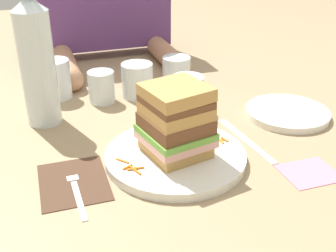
{
  "coord_description": "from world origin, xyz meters",
  "views": [
    {
      "loc": [
        -0.23,
        -0.64,
        0.42
      ],
      "look_at": [
        -0.0,
        0.03,
        0.06
      ],
      "focal_mm": 45.19,
      "sensor_mm": 36.0,
      "label": 1
    }
  ],
  "objects_px": {
    "napkin_pink": "(309,172)",
    "empty_tumbler_3": "(176,71)",
    "sandwich": "(174,121)",
    "fork": "(75,187)",
    "main_plate": "(173,156)",
    "empty_tumbler_1": "(101,87)",
    "empty_tumbler_0": "(137,80)",
    "juice_glass": "(188,96)",
    "water_bottle": "(37,61)",
    "side_plate": "(287,113)",
    "napkin_dark": "(74,181)",
    "empty_tumbler_2": "(55,79)",
    "knife": "(248,141)"
  },
  "relations": [
    {
      "from": "main_plate",
      "to": "juice_glass",
      "type": "bearing_deg",
      "value": 62.3
    },
    {
      "from": "water_bottle",
      "to": "empty_tumbler_0",
      "type": "bearing_deg",
      "value": 17.74
    },
    {
      "from": "empty_tumbler_2",
      "to": "side_plate",
      "type": "height_order",
      "value": "empty_tumbler_2"
    },
    {
      "from": "sandwich",
      "to": "napkin_dark",
      "type": "distance_m",
      "value": 0.2
    },
    {
      "from": "napkin_pink",
      "to": "empty_tumbler_3",
      "type": "bearing_deg",
      "value": 99.51
    },
    {
      "from": "fork",
      "to": "side_plate",
      "type": "distance_m",
      "value": 0.51
    },
    {
      "from": "sandwich",
      "to": "knife",
      "type": "height_order",
      "value": "sandwich"
    },
    {
      "from": "empty_tumbler_1",
      "to": "napkin_pink",
      "type": "bearing_deg",
      "value": -55.83
    },
    {
      "from": "main_plate",
      "to": "napkin_pink",
      "type": "relative_size",
      "value": 2.72
    },
    {
      "from": "napkin_dark",
      "to": "napkin_pink",
      "type": "bearing_deg",
      "value": -14.63
    },
    {
      "from": "main_plate",
      "to": "napkin_pink",
      "type": "bearing_deg",
      "value": -28.93
    },
    {
      "from": "empty_tumbler_1",
      "to": "napkin_dark",
      "type": "bearing_deg",
      "value": -109.03
    },
    {
      "from": "fork",
      "to": "empty_tumbler_1",
      "type": "distance_m",
      "value": 0.37
    },
    {
      "from": "knife",
      "to": "empty_tumbler_1",
      "type": "relative_size",
      "value": 2.6
    },
    {
      "from": "main_plate",
      "to": "knife",
      "type": "height_order",
      "value": "main_plate"
    },
    {
      "from": "main_plate",
      "to": "empty_tumbler_2",
      "type": "relative_size",
      "value": 2.74
    },
    {
      "from": "sandwich",
      "to": "empty_tumbler_0",
      "type": "distance_m",
      "value": 0.32
    },
    {
      "from": "empty_tumbler_1",
      "to": "empty_tumbler_3",
      "type": "bearing_deg",
      "value": 14.33
    },
    {
      "from": "empty_tumbler_2",
      "to": "fork",
      "type": "bearing_deg",
      "value": -91.36
    },
    {
      "from": "napkin_dark",
      "to": "empty_tumbler_3",
      "type": "bearing_deg",
      "value": 49.54
    },
    {
      "from": "napkin_dark",
      "to": "knife",
      "type": "distance_m",
      "value": 0.35
    },
    {
      "from": "empty_tumbler_2",
      "to": "empty_tumbler_3",
      "type": "bearing_deg",
      "value": -1.95
    },
    {
      "from": "fork",
      "to": "empty_tumbler_3",
      "type": "relative_size",
      "value": 2.22
    },
    {
      "from": "juice_glass",
      "to": "empty_tumbler_0",
      "type": "bearing_deg",
      "value": 127.09
    },
    {
      "from": "water_bottle",
      "to": "empty_tumbler_0",
      "type": "height_order",
      "value": "water_bottle"
    },
    {
      "from": "main_plate",
      "to": "napkin_dark",
      "type": "relative_size",
      "value": 1.81
    },
    {
      "from": "main_plate",
      "to": "water_bottle",
      "type": "relative_size",
      "value": 0.85
    },
    {
      "from": "main_plate",
      "to": "water_bottle",
      "type": "height_order",
      "value": "water_bottle"
    },
    {
      "from": "side_plate",
      "to": "napkin_pink",
      "type": "relative_size",
      "value": 1.93
    },
    {
      "from": "napkin_dark",
      "to": "side_plate",
      "type": "relative_size",
      "value": 0.78
    },
    {
      "from": "juice_glass",
      "to": "water_bottle",
      "type": "relative_size",
      "value": 0.27
    },
    {
      "from": "water_bottle",
      "to": "empty_tumbler_0",
      "type": "relative_size",
      "value": 3.67
    },
    {
      "from": "sandwich",
      "to": "side_plate",
      "type": "bearing_deg",
      "value": 17.55
    },
    {
      "from": "knife",
      "to": "napkin_dark",
      "type": "bearing_deg",
      "value": -174.75
    },
    {
      "from": "sandwich",
      "to": "side_plate",
      "type": "distance_m",
      "value": 0.33
    },
    {
      "from": "sandwich",
      "to": "empty_tumbler_2",
      "type": "xyz_separation_m",
      "value": [
        -0.18,
        0.37,
        -0.03
      ]
    },
    {
      "from": "knife",
      "to": "side_plate",
      "type": "xyz_separation_m",
      "value": [
        0.14,
        0.08,
        0.01
      ]
    },
    {
      "from": "juice_glass",
      "to": "empty_tumbler_3",
      "type": "distance_m",
      "value": 0.17
    },
    {
      "from": "main_plate",
      "to": "empty_tumbler_1",
      "type": "xyz_separation_m",
      "value": [
        -0.08,
        0.31,
        0.03
      ]
    },
    {
      "from": "napkin_dark",
      "to": "empty_tumbler_0",
      "type": "distance_m",
      "value": 0.39
    },
    {
      "from": "fork",
      "to": "napkin_pink",
      "type": "height_order",
      "value": "fork"
    },
    {
      "from": "fork",
      "to": "empty_tumbler_0",
      "type": "xyz_separation_m",
      "value": [
        0.2,
        0.35,
        0.04
      ]
    },
    {
      "from": "sandwich",
      "to": "fork",
      "type": "distance_m",
      "value": 0.2
    },
    {
      "from": "juice_glass",
      "to": "napkin_pink",
      "type": "relative_size",
      "value": 0.86
    },
    {
      "from": "empty_tumbler_0",
      "to": "napkin_pink",
      "type": "distance_m",
      "value": 0.48
    },
    {
      "from": "empty_tumbler_0",
      "to": "napkin_dark",
      "type": "bearing_deg",
      "value": -121.53
    },
    {
      "from": "napkin_dark",
      "to": "empty_tumbler_3",
      "type": "relative_size",
      "value": 1.94
    },
    {
      "from": "empty_tumbler_1",
      "to": "knife",
      "type": "bearing_deg",
      "value": -50.37
    },
    {
      "from": "napkin_dark",
      "to": "knife",
      "type": "xyz_separation_m",
      "value": [
        0.35,
        0.03,
        0.0
      ]
    },
    {
      "from": "sandwich",
      "to": "side_plate",
      "type": "height_order",
      "value": "sandwich"
    }
  ]
}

